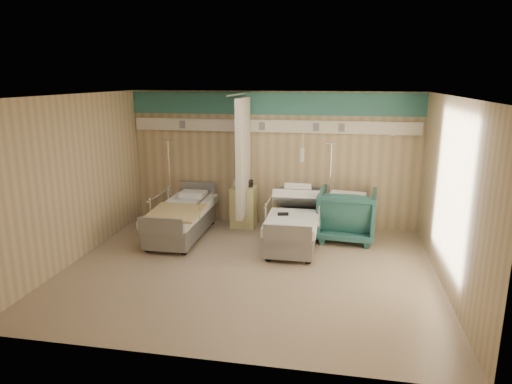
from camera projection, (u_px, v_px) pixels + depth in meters
ground at (249, 270)px, 7.48m from camera, size 6.00×5.00×0.00m
room_walls at (250, 155)px, 7.28m from camera, size 6.04×5.04×2.82m
bed_right at (294, 228)px, 8.54m from camera, size 1.00×2.16×0.63m
bed_left at (182, 222)px, 8.93m from camera, size 1.00×2.16×0.63m
bedside_cabinet at (244, 207)px, 9.57m from camera, size 0.50×0.48×0.85m
visitor_armchair at (347, 214)px, 8.80m from camera, size 1.14×1.17×1.00m
waffle_blanket at (347, 187)px, 8.67m from camera, size 0.77×0.71×0.08m
iv_stand_right at (329, 215)px, 9.19m from camera, size 0.33×0.33×1.82m
iv_stand_left at (171, 207)px, 9.72m from camera, size 0.33×0.33×1.82m
call_remote at (283, 214)px, 8.29m from camera, size 0.21×0.12×0.04m
tan_blanket at (176, 212)px, 8.39m from camera, size 1.00×1.22×0.04m
toiletry_bag at (247, 183)px, 9.50m from camera, size 0.25×0.16×0.13m
white_cup at (236, 183)px, 9.59m from camera, size 0.11×0.11×0.12m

